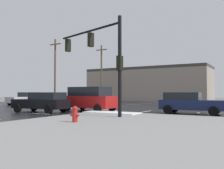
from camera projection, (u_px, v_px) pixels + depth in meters
name	position (u px, v px, depth m)	size (l,w,h in m)	color
ground_plane	(88.00, 109.00, 23.57)	(120.00, 120.00, 0.00)	slate
road_asphalt	(88.00, 109.00, 23.57)	(44.00, 44.00, 0.02)	black
sidewalk_corner	(180.00, 146.00, 7.16)	(18.00, 18.00, 0.14)	gray
snow_strip_curbside	(112.00, 113.00, 17.60)	(4.00, 1.60, 0.06)	white
lane_markings	(89.00, 110.00, 21.77)	(36.15, 36.15, 0.01)	silver
traffic_signal_mast	(101.00, 52.00, 16.18)	(6.10, 1.99, 6.07)	black
fire_hydrant	(75.00, 114.00, 12.24)	(0.48, 0.26, 0.79)	red
strip_building_background	(148.00, 85.00, 46.55)	(22.36, 8.00, 6.09)	gray
sedan_black	(42.00, 102.00, 19.59)	(4.65, 2.34, 1.58)	black
sedan_silver	(27.00, 98.00, 30.64)	(2.19, 4.60, 1.58)	#B7BABF
sedan_navy	(190.00, 103.00, 18.16)	(4.60, 2.17, 1.58)	#141E47
suv_red	(89.00, 98.00, 20.80)	(4.96, 2.49, 2.03)	#B21919
utility_pole_far	(55.00, 69.00, 39.05)	(2.20, 0.28, 9.97)	brown
utility_pole_distant	(101.00, 72.00, 43.65)	(2.20, 0.28, 9.87)	brown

